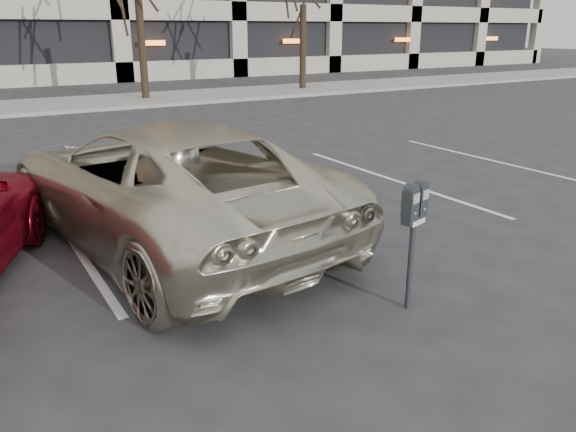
{
  "coord_description": "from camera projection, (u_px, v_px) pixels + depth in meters",
  "views": [
    {
      "loc": [
        -2.51,
        -5.13,
        2.6
      ],
      "look_at": [
        0.02,
        -0.95,
        0.97
      ],
      "focal_mm": 35.0,
      "sensor_mm": 36.0,
      "label": 1
    }
  ],
  "objects": [
    {
      "name": "sidewalk",
      "position": [
        32.0,
        107.0,
        19.18
      ],
      "size": [
        80.0,
        4.0,
        0.12
      ],
      "primitive_type": "cube",
      "color": "gray",
      "rests_on": "ground"
    },
    {
      "name": "ground",
      "position": [
        242.0,
        276.0,
        6.22
      ],
      "size": [
        140.0,
        140.0,
        0.0
      ],
      "primitive_type": "plane",
      "color": "#28282B",
      "rests_on": "ground"
    },
    {
      "name": "stall_lines",
      "position": [
        69.0,
        236.0,
        7.39
      ],
      "size": [
        16.9,
        5.2,
        0.0
      ],
      "color": "silver",
      "rests_on": "ground"
    },
    {
      "name": "parking_meter",
      "position": [
        414.0,
        215.0,
        5.2
      ],
      "size": [
        0.34,
        0.21,
        1.25
      ],
      "rotation": [
        0.0,
        0.0,
        0.29
      ],
      "color": "black",
      "rests_on": "ground"
    },
    {
      "name": "suv_silver",
      "position": [
        165.0,
        182.0,
        7.04
      ],
      "size": [
        3.26,
        5.82,
        1.54
      ],
      "rotation": [
        0.0,
        0.0,
        3.27
      ],
      "color": "beige",
      "rests_on": "ground"
    }
  ]
}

